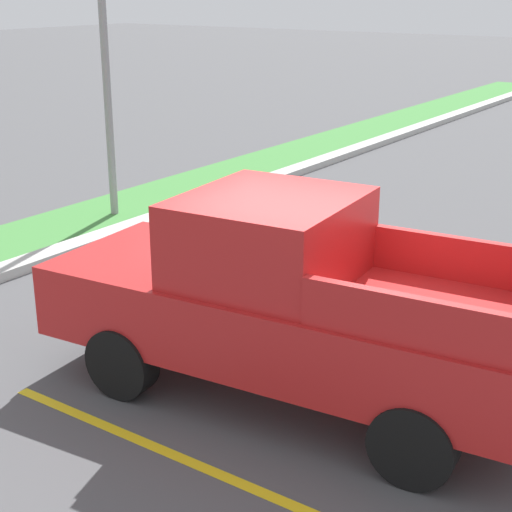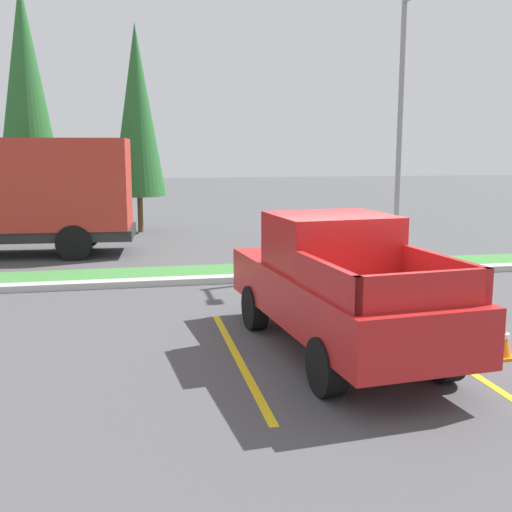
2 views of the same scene
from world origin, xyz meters
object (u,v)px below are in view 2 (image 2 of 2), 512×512
at_px(street_light, 403,115).
at_px(cargo_truck_distant, 19,193).
at_px(pickup_truck_main, 337,285).
at_px(cypress_tree_left_inner, 26,88).
at_px(traffic_cone, 502,339).
at_px(cypress_tree_center, 137,111).

bearing_deg(street_light, cargo_truck_distant, 157.08).
distance_m(pickup_truck_main, cypress_tree_left_inner, 16.65).
height_order(cargo_truck_distant, traffic_cone, cargo_truck_distant).
distance_m(street_light, cypress_tree_left_inner, 13.50).
xyz_separation_m(pickup_truck_main, cargo_truck_distant, (-6.21, 10.26, 0.81)).
distance_m(cargo_truck_distant, traffic_cone, 14.08).
relative_size(pickup_truck_main, street_light, 0.79).
bearing_deg(cypress_tree_left_inner, cypress_tree_center, 2.37).
bearing_deg(cypress_tree_left_inner, cargo_truck_distant, -86.25).
distance_m(pickup_truck_main, cargo_truck_distant, 12.02).
bearing_deg(traffic_cone, pickup_truck_main, 160.51).
bearing_deg(cypress_tree_center, street_light, -54.01).
xyz_separation_m(pickup_truck_main, traffic_cone, (2.33, -0.83, -0.75)).
bearing_deg(cypress_tree_left_inner, traffic_cone, -60.43).
distance_m(cypress_tree_left_inner, traffic_cone, 18.57).
bearing_deg(cargo_truck_distant, traffic_cone, -52.40).
bearing_deg(traffic_cone, cargo_truck_distant, 127.60).
bearing_deg(cypress_tree_center, cargo_truck_distant, -127.28).
xyz_separation_m(pickup_truck_main, street_light, (3.75, 6.05, 2.90)).
height_order(pickup_truck_main, traffic_cone, pickup_truck_main).
xyz_separation_m(cargo_truck_distant, traffic_cone, (8.54, -11.09, -1.56)).
bearing_deg(cypress_tree_center, traffic_cone, -72.33).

